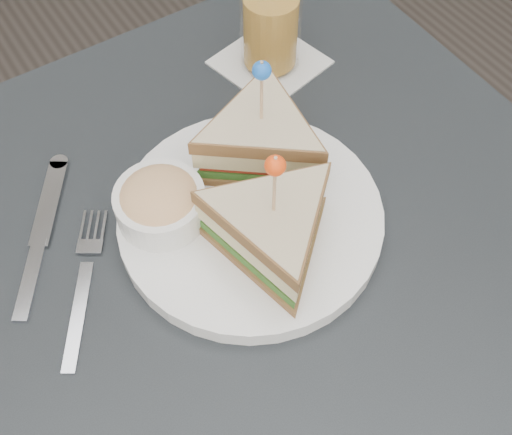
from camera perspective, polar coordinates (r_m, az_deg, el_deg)
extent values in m
cube|color=black|center=(0.71, -0.24, -3.86)|extent=(0.80, 0.80, 0.03)
cylinder|color=black|center=(1.30, 4.47, 6.35)|extent=(0.04, 0.04, 0.72)
cylinder|color=white|center=(0.71, -0.48, -0.15)|extent=(0.35, 0.35, 0.02)
cylinder|color=white|center=(0.70, -0.49, 0.37)|extent=(0.35, 0.35, 0.01)
cylinder|color=#DDAD7F|center=(0.59, 1.64, 2.53)|extent=(0.00, 0.00, 0.09)
sphere|color=#FF4510|center=(0.56, 1.72, 4.63)|extent=(0.02, 0.02, 0.02)
cylinder|color=#DDAD7F|center=(0.67, 0.49, 10.76)|extent=(0.00, 0.00, 0.09)
sphere|color=blue|center=(0.64, 0.52, 12.94)|extent=(0.02, 0.02, 0.02)
cylinder|color=white|center=(0.69, -8.45, 1.00)|extent=(0.12, 0.12, 0.04)
ellipsoid|color=#E0B772|center=(0.68, -8.61, 1.73)|extent=(0.10, 0.10, 0.04)
cube|color=silver|center=(0.68, -15.52, -8.40)|extent=(0.08, 0.11, 0.00)
cube|color=silver|center=(0.72, -14.56, -2.53)|extent=(0.03, 0.03, 0.00)
cube|color=silver|center=(0.72, -19.41, -5.19)|extent=(0.07, 0.09, 0.01)
cube|color=silver|center=(0.77, -17.93, 1.29)|extent=(0.08, 0.11, 0.00)
cylinder|color=silver|center=(0.80, -17.11, 4.74)|extent=(0.03, 0.03, 0.00)
cube|color=white|center=(0.89, 1.23, 13.62)|extent=(0.15, 0.15, 0.00)
cylinder|color=#BD8635|center=(0.85, 1.30, 16.34)|extent=(0.08, 0.08, 0.10)
cylinder|color=white|center=(0.84, 1.33, 17.62)|extent=(0.09, 0.09, 0.15)
cube|color=white|center=(0.81, 1.05, 17.95)|extent=(0.02, 0.02, 0.02)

